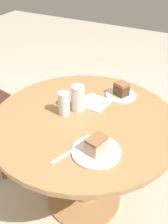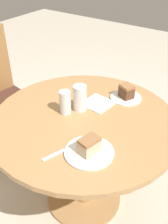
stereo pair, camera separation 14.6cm
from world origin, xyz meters
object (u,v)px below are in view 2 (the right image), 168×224
(chair, at_px, (1,95))
(plate_near, at_px, (89,152))
(plate_far, at_px, (126,98))
(cake_slice_far, at_px, (126,91))
(glass_water, at_px, (80,99))
(glass_lemonade, at_px, (65,103))
(cake_slice_near, at_px, (89,145))

(chair, relative_size, plate_near, 4.19)
(plate_far, relative_size, cake_slice_far, 1.91)
(plate_near, relative_size, plate_far, 1.22)
(chair, bearing_deg, plate_far, -66.76)
(cake_slice_far, bearing_deg, glass_water, 148.10)
(plate_near, xyz_separation_m, glass_lemonade, (0.20, 0.30, 0.06))
(plate_far, bearing_deg, cake_slice_near, -170.93)
(glass_water, bearing_deg, plate_near, -137.76)
(cake_slice_far, xyz_separation_m, glass_lemonade, (-0.34, 0.21, 0.01))
(chair, height_order, glass_lemonade, chair)
(chair, height_order, cake_slice_far, chair)
(plate_near, height_order, plate_far, same)
(plate_far, height_order, cake_slice_near, cake_slice_near)
(plate_near, xyz_separation_m, cake_slice_far, (0.54, 0.09, 0.05))
(plate_near, xyz_separation_m, glass_water, (0.28, 0.25, 0.07))
(cake_slice_far, relative_size, glass_lemonade, 0.73)
(chair, relative_size, glass_water, 6.44)
(cake_slice_far, bearing_deg, plate_near, -170.93)
(chair, xyz_separation_m, plate_near, (-0.32, -1.06, 0.20))
(glass_water, bearing_deg, glass_lemonade, 146.91)
(cake_slice_near, height_order, glass_water, glass_water)
(plate_near, bearing_deg, glass_lemonade, 56.05)
(plate_near, relative_size, cake_slice_near, 2.15)
(plate_near, distance_m, plate_far, 0.55)
(glass_lemonade, bearing_deg, cake_slice_near, -123.95)
(plate_near, bearing_deg, plate_far, 9.07)
(cake_slice_near, bearing_deg, chair, 73.01)
(cake_slice_far, bearing_deg, plate_far, 0.00)
(cake_slice_near, height_order, glass_lemonade, glass_lemonade)
(chair, height_order, cake_slice_near, chair)
(plate_far, xyz_separation_m, glass_water, (-0.27, 0.17, 0.07))
(chair, relative_size, glass_lemonade, 7.16)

